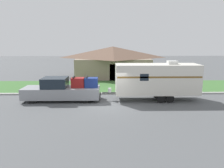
{
  "coord_description": "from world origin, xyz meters",
  "views": [
    {
      "loc": [
        -0.29,
        -16.43,
        4.92
      ],
      "look_at": [
        0.1,
        1.64,
        1.4
      ],
      "focal_mm": 35.0,
      "sensor_mm": 36.0,
      "label": 1
    }
  ],
  "objects": [
    {
      "name": "house_across_street",
      "position": [
        0.51,
        14.9,
        2.2
      ],
      "size": [
        10.84,
        8.06,
        4.24
      ],
      "color": "gray",
      "rests_on": "ground_plane"
    },
    {
      "name": "ground_plane",
      "position": [
        0.0,
        0.0,
        0.0
      ],
      "size": [
        120.0,
        120.0,
        0.0
      ],
      "primitive_type": "plane",
      "color": "#515456"
    },
    {
      "name": "mailbox",
      "position": [
        8.62,
        4.71,
        1.06
      ],
      "size": [
        0.48,
        0.2,
        1.39
      ],
      "color": "brown",
      "rests_on": "ground_plane"
    },
    {
      "name": "travel_trailer",
      "position": [
        3.89,
        1.64,
        1.82
      ],
      "size": [
        8.08,
        2.21,
        3.35
      ],
      "color": "black",
      "rests_on": "ground_plane"
    },
    {
      "name": "lawn_strip",
      "position": [
        0.0,
        7.4,
        0.01
      ],
      "size": [
        80.0,
        7.0,
        0.03
      ],
      "color": "#3D6B33",
      "rests_on": "ground_plane"
    },
    {
      "name": "pickup_truck",
      "position": [
        -4.08,
        1.64,
        0.91
      ],
      "size": [
        6.49,
        2.07,
        2.06
      ],
      "color": "black",
      "rests_on": "ground_plane"
    },
    {
      "name": "curb_strip",
      "position": [
        0.0,
        3.75,
        0.07
      ],
      "size": [
        80.0,
        0.3,
        0.14
      ],
      "color": "#ADADA8",
      "rests_on": "ground_plane"
    }
  ]
}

